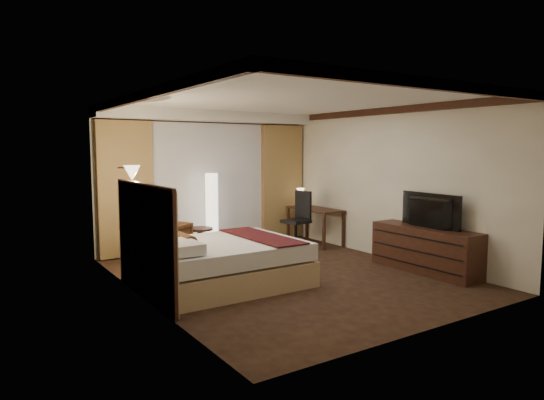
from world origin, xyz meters
TOP-DOWN VIEW (x-y plane):
  - floor at (0.00, 0.00)m, footprint 4.50×5.50m
  - ceiling at (0.00, 0.00)m, footprint 4.50×5.50m
  - back_wall at (0.00, 2.75)m, footprint 4.50×0.02m
  - left_wall at (-2.25, 0.00)m, footprint 0.02×5.50m
  - right_wall at (2.25, 0.00)m, footprint 0.02×5.50m
  - crown_molding at (0.00, 0.00)m, footprint 4.50×5.50m
  - soffit at (0.00, 2.50)m, footprint 4.50×0.50m
  - curtain_sheer at (0.00, 2.67)m, footprint 2.48×0.04m
  - curtain_left_drape at (-1.70, 2.61)m, footprint 1.00×0.14m
  - curtain_right_drape at (1.70, 2.61)m, footprint 1.00×0.14m
  - wall_sconce at (-2.09, 0.94)m, footprint 0.24×0.24m
  - bed at (-1.08, 0.07)m, footprint 2.23×1.74m
  - headboard at (-2.20, 0.07)m, footprint 0.12×2.04m
  - armchair at (-1.29, 1.89)m, footprint 0.98×1.00m
  - side_table at (-0.53, 2.03)m, footprint 0.47×0.47m
  - floor_lamp at (-0.16, 2.27)m, footprint 0.32×0.32m
  - desk at (1.95, 1.75)m, footprint 0.55×1.31m
  - desk_lamp at (1.95, 2.25)m, footprint 0.18×0.18m
  - office_chair at (1.42, 1.70)m, footprint 0.62×0.62m
  - dresser at (2.00, -1.04)m, footprint 0.50×1.86m
  - television at (1.97, -1.04)m, footprint 0.74×1.20m

SIDE VIEW (x-z plane):
  - floor at x=0.00m, z-range -0.01..0.01m
  - side_table at x=-0.53m, z-range 0.00..0.52m
  - bed at x=-1.08m, z-range 0.00..0.65m
  - dresser at x=2.00m, z-range 0.00..0.72m
  - desk at x=1.95m, z-range 0.00..0.75m
  - armchair at x=-1.29m, z-range 0.00..0.77m
  - office_chair at x=1.42m, z-range 0.00..1.13m
  - headboard at x=-2.20m, z-range 0.00..1.50m
  - floor_lamp at x=-0.16m, z-range 0.00..1.52m
  - desk_lamp at x=1.95m, z-range 0.75..1.09m
  - television at x=1.97m, z-range 0.98..1.13m
  - curtain_sheer at x=0.00m, z-range 0.02..2.48m
  - curtain_left_drape at x=-1.70m, z-range 0.02..2.48m
  - curtain_right_drape at x=1.70m, z-range 0.02..2.48m
  - back_wall at x=0.00m, z-range 0.00..2.70m
  - left_wall at x=-2.25m, z-range 0.00..2.70m
  - right_wall at x=2.25m, z-range 0.00..2.70m
  - wall_sconce at x=-2.09m, z-range 1.50..1.74m
  - soffit at x=0.00m, z-range 2.50..2.70m
  - crown_molding at x=0.00m, z-range 2.58..2.70m
  - ceiling at x=0.00m, z-range 2.70..2.71m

